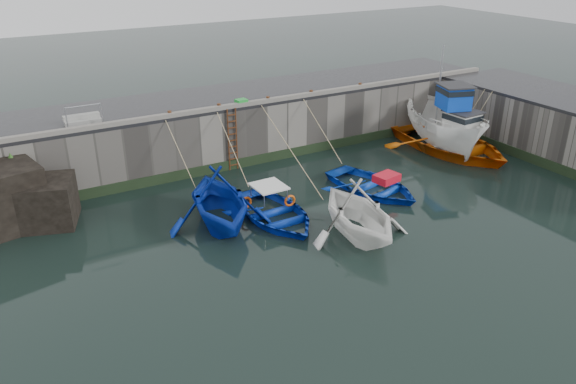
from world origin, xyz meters
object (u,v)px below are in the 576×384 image
boat_far_white (445,128)px  fish_crate (241,102)px  bollard_d (311,93)px  ladder (233,140)px  bollard_b (219,106)px  boat_near_white (220,223)px  bollard_a (170,114)px  boat_near_navy (372,191)px  boat_far_orange (451,143)px  bollard_c (268,99)px  bollard_e (360,85)px  boat_near_blue (275,219)px  boat_near_blacktrim (357,234)px

boat_far_white → fish_crate: bearing=-179.7°
fish_crate → bollard_d: 4.07m
ladder → bollard_b: bearing=146.1°
boat_near_white → bollard_a: (-0.01, 5.44, 3.30)m
boat_near_white → boat_far_white: size_ratio=0.67×
fish_crate → ladder: bearing=-158.6°
boat_near_navy → boat_far_orange: bearing=5.5°
boat_near_navy → fish_crate: 7.85m
boat_near_navy → bollard_a: bearing=130.5°
bollard_b → bollard_d: size_ratio=1.00×
boat_near_white → bollard_b: bearing=75.4°
boat_near_white → bollard_c: size_ratio=18.70×
boat_far_orange → bollard_d: boat_far_orange is taller
bollard_c → bollard_e: (5.80, 0.00, 0.00)m
boat_far_orange → bollard_d: size_ratio=27.55×
boat_far_white → bollard_b: size_ratio=27.98×
boat_near_blue → boat_far_white: 12.67m
ladder → fish_crate: size_ratio=5.86×
fish_crate → boat_near_white: bearing=-130.6°
boat_near_blue → boat_near_blacktrim: 3.59m
boat_far_white → bollard_b: boat_far_white is taller
boat_near_blue → bollard_c: bearing=63.3°
ladder → boat_near_white: 6.13m
boat_near_white → bollard_a: 6.37m
ladder → boat_near_blacktrim: ladder is taller
boat_near_white → bollard_a: bearing=100.1°
boat_far_orange → bollard_c: bearing=153.5°
bollard_d → bollard_c: bearing=180.0°
boat_near_white → boat_far_orange: boat_far_orange is taller
bollard_a → bollard_e: same height
boat_far_orange → bollard_b: size_ratio=27.55×
bollard_c → boat_far_white: bearing=-19.7°
fish_crate → bollard_b: fish_crate is taller
fish_crate → boat_near_blue: bearing=-110.2°
fish_crate → bollard_c: fish_crate is taller
ladder → boat_near_white: ladder is taller
ladder → bollard_d: 5.11m
boat_far_white → bollard_a: 15.02m
bollard_b → boat_near_white: bearing=-114.6°
fish_crate → bollard_a: bearing=174.3°
boat_far_white → boat_near_blue: bearing=-149.1°
boat_far_orange → bollard_e: boat_far_orange is taller
bollard_e → boat_far_white: bearing=-43.7°
bollard_b → bollard_d: (5.30, 0.00, 0.00)m
boat_near_blue → bollard_c: (2.99, 6.21, 3.30)m
boat_far_orange → bollard_d: bearing=146.1°
bollard_a → bollard_e: bearing=0.0°
boat_far_orange → bollard_a: bearing=161.2°
ladder → bollard_c: size_ratio=11.43×
boat_far_orange → bollard_a: 15.27m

